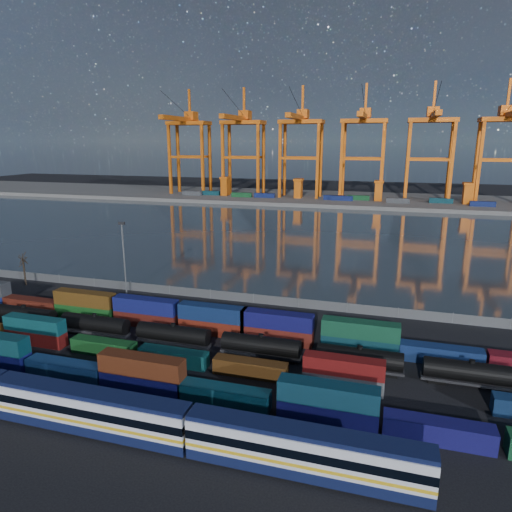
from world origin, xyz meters
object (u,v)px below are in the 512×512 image
(tanker_string, at_px, (216,340))
(gantry_cranes, at_px, (332,131))
(bare_tree, at_px, (24,269))
(passenger_train, at_px, (90,411))

(tanker_string, xyz_separation_m, gantry_cranes, (-8.39, 199.53, 37.52))
(tanker_string, height_order, bare_tree, bare_tree)
(passenger_train, relative_size, tanker_string, 0.64)
(passenger_train, relative_size, gantry_cranes, 0.39)
(tanker_string, bearing_deg, bare_tree, 160.41)
(tanker_string, bearing_deg, gantry_cranes, 92.41)
(gantry_cranes, bearing_deg, passenger_train, -89.52)
(bare_tree, bearing_deg, tanker_string, -19.59)
(tanker_string, distance_m, gantry_cranes, 203.20)
(passenger_train, relative_size, bare_tree, 9.48)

